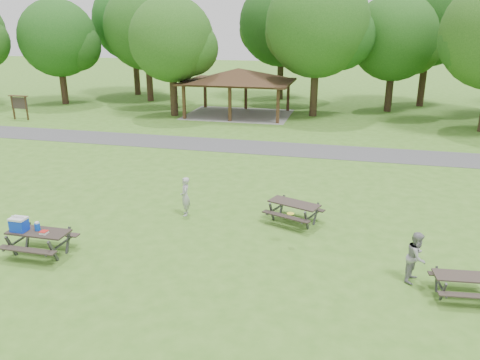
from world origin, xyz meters
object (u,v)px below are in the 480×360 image
picnic_table_near (33,232)px  frisbee_catcher (416,257)px  frisbee_thrower (185,196)px  picnic_table_middle (294,207)px

picnic_table_near → frisbee_catcher: size_ratio=1.29×
picnic_table_near → frisbee_thrower: (3.67, 4.30, -0.01)m
picnic_table_middle → frisbee_catcher: bearing=-40.1°
frisbee_thrower → frisbee_catcher: frisbee_thrower is taller
picnic_table_middle → frisbee_thrower: (-4.24, -0.28, 0.17)m
frisbee_catcher → picnic_table_middle: bearing=71.7°
frisbee_catcher → picnic_table_near: bearing=117.5°
picnic_table_near → picnic_table_middle: picnic_table_near is taller
picnic_table_middle → frisbee_thrower: bearing=-176.3°
frisbee_thrower → frisbee_catcher: 8.81m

